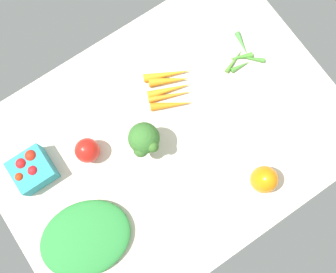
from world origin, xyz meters
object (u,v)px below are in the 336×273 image
Objects in this scene: bell_pepper_red at (87,150)px; carrot_bunch at (170,87)px; okra_pile at (242,56)px; bell_pepper_orange at (264,180)px; berry_basket at (32,169)px; leafy_greens_clump at (85,238)px; broccoli_head at (144,140)px.

bell_pepper_red is 31.00cm from carrot_bunch.
bell_pepper_red reaches higher than okra_pile.
okra_pile is at bearing -9.18° from carrot_bunch.
okra_pile is 24.58cm from carrot_bunch.
bell_pepper_red is 50.41cm from bell_pepper_orange.
leafy_greens_clump is at bearing -84.76° from berry_basket.
broccoli_head is at bearing -146.00° from carrot_bunch.
leafy_greens_clump is (-44.24, -23.44, 0.90)cm from carrot_bunch.
berry_basket reaches higher than carrot_bunch.
berry_basket is 33.18cm from broccoli_head.
berry_basket is 0.81× the size of broccoli_head.
broccoli_head is (30.66, -11.83, 4.53)cm from berry_basket.
okra_pile is at bearing 15.90° from leafy_greens_clump.
carrot_bunch reaches higher than okra_pile.
okra_pile is 0.71× the size of carrot_bunch.
bell_pepper_orange is at bearing -36.95° from berry_basket.
broccoli_head is (14.86, -7.45, 3.92)cm from bell_pepper_red.
leafy_greens_clump reaches higher than okra_pile.
berry_basket is 1.04× the size of bell_pepper_orange.
bell_pepper_red is at bearing -15.51° from berry_basket.
broccoli_head reaches higher than okra_pile.
bell_pepper_red is at bearing 179.28° from okra_pile.
leafy_greens_clump is (-68.50, -19.52, 1.37)cm from okra_pile.
broccoli_head is at bearing -21.10° from berry_basket.
berry_basket is 0.41× the size of leafy_greens_clump.
okra_pile is (70.75, -5.07, -2.76)cm from berry_basket.
bell_pepper_red reaches higher than leafy_greens_clump.
berry_basket is 1.25× the size of bell_pepper_red.
bell_pepper_orange is at bearing -81.50° from carrot_bunch.
leafy_greens_clump is (-13.54, -20.21, -1.99)cm from bell_pepper_red.
okra_pile is 55.06cm from bell_pepper_red.
broccoli_head is (-40.09, -6.76, 7.28)cm from okra_pile.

